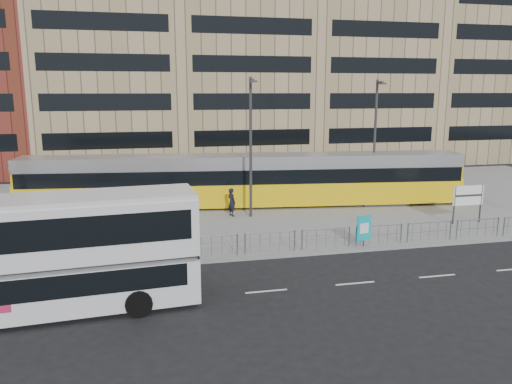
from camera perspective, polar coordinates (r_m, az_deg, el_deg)
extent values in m
plane|color=black|center=(25.43, 3.43, -7.47)|extent=(120.00, 120.00, 0.00)
cube|color=gray|center=(36.66, -1.74, -1.39)|extent=(64.00, 24.00, 0.15)
cube|color=gray|center=(25.46, 3.40, -7.27)|extent=(64.00, 0.25, 0.17)
cube|color=tan|center=(57.26, -16.38, 13.81)|extent=(14.00, 16.00, 22.00)
cube|color=tan|center=(58.21, -2.05, 15.20)|extent=(14.00, 16.00, 24.00)
cube|color=tan|center=(62.26, 11.09, 13.38)|extent=(14.00, 16.00, 21.00)
cube|color=tan|center=(69.06, 22.13, 13.39)|extent=(14.00, 16.00, 23.00)
cylinder|color=gray|center=(26.13, 7.39, -4.27)|extent=(32.00, 0.05, 0.05)
cylinder|color=gray|center=(26.27, 7.36, -5.32)|extent=(32.00, 0.04, 0.04)
cube|color=white|center=(22.19, 8.85, -10.48)|extent=(62.00, 0.12, 0.01)
cube|color=silver|center=(20.54, -22.83, -9.93)|extent=(11.38, 3.45, 1.73)
cube|color=silver|center=(19.89, -23.31, -4.17)|extent=(11.38, 3.45, 2.14)
cube|color=silver|center=(19.64, -23.56, -1.01)|extent=(11.37, 3.34, 0.31)
cube|color=black|center=(20.35, -21.47, -8.80)|extent=(9.35, 3.33, 0.87)
cube|color=black|center=(19.84, -23.35, -3.60)|extent=(10.77, 3.44, 1.12)
cylinder|color=black|center=(19.43, -13.25, -12.33)|extent=(1.04, 0.38, 1.02)
cylinder|color=black|center=(21.84, -13.73, -9.63)|extent=(1.04, 0.38, 1.02)
cube|color=#E6B90C|center=(35.66, -1.21, 0.11)|extent=(31.25, 6.57, 1.78)
cube|color=black|center=(35.44, -1.21, 2.04)|extent=(30.82, 6.56, 1.00)
cube|color=#A5A5AA|center=(35.30, -1.22, 3.56)|extent=(31.23, 6.34, 0.89)
cube|color=#E6B90C|center=(39.60, 20.81, 1.56)|extent=(1.62, 2.64, 2.89)
cube|color=#E6B90C|center=(37.41, -24.59, 0.72)|extent=(1.62, 2.64, 2.89)
cylinder|color=#2D2D30|center=(35.51, -1.21, 1.42)|extent=(2.94, 2.94, 3.33)
cube|color=#2D2D30|center=(37.95, 14.03, -0.74)|extent=(3.64, 3.17, 0.56)
cube|color=#2D2D30|center=(36.43, -17.09, -1.42)|extent=(3.64, 3.17, 0.56)
cylinder|color=#2D2D30|center=(33.08, 21.70, -1.40)|extent=(0.10, 0.10, 2.38)
cylinder|color=#2D2D30|center=(34.15, 24.29, -1.22)|extent=(0.10, 0.10, 2.38)
cube|color=white|center=(33.49, 23.09, -0.36)|extent=(2.07, 0.09, 1.24)
cylinder|color=#2D2D30|center=(27.10, 12.19, -5.19)|extent=(0.06, 0.06, 0.89)
cube|color=#0CAAB6|center=(26.94, 12.24, -4.05)|extent=(0.88, 0.28, 1.34)
cube|color=white|center=(26.91, 12.28, -4.07)|extent=(0.54, 0.14, 0.56)
imported|color=black|center=(32.75, -2.80, -1.16)|extent=(0.68, 0.80, 1.86)
cylinder|color=#2D2D30|center=(26.29, -19.00, -3.70)|extent=(0.12, 0.12, 3.00)
imported|color=#2D2D30|center=(26.03, -19.16, -1.36)|extent=(0.18, 0.21, 1.00)
cylinder|color=#2D2D30|center=(31.98, -0.61, 4.99)|extent=(0.18, 0.18, 8.96)
cylinder|color=#2D2D30|center=(31.38, -0.48, 12.69)|extent=(0.14, 0.90, 0.14)
cube|color=#2D2D30|center=(30.94, -0.30, 12.52)|extent=(0.45, 0.20, 0.12)
cylinder|color=#2D2D30|center=(37.58, 13.40, 5.61)|extent=(0.18, 0.18, 8.89)
cylinder|color=#2D2D30|center=(37.05, 13.99, 12.08)|extent=(0.14, 0.90, 0.14)
cube|color=#2D2D30|center=(36.65, 14.30, 11.92)|extent=(0.45, 0.20, 0.12)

